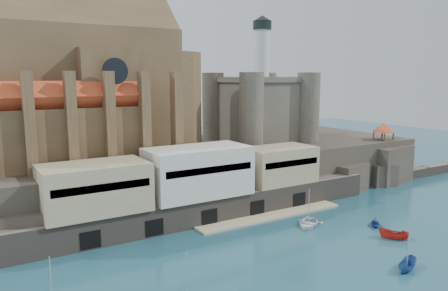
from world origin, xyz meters
TOP-DOWN VIEW (x-y plane):
  - ground at (0.00, 0.00)m, footprint 300.00×300.00m
  - promontory at (-0.19, 39.37)m, footprint 100.00×36.00m
  - quay at (-10.19, 23.07)m, footprint 70.00×12.00m
  - church at (-24.13, 41.85)m, footprint 47.00×25.93m
  - castle_keep at (16.08, 41.08)m, footprint 21.20×21.20m
  - rock_outcrop at (42.00, 25.84)m, footprint 14.50×10.50m
  - pavilion at (42.00, 26.00)m, footprint 6.40×6.40m
  - breakwater at (66.00, 24.00)m, footprint 40.00×3.00m
  - boat_2 at (3.60, -8.90)m, footprint 2.18×2.15m
  - boat_5 at (11.51, -0.81)m, footprint 2.47×2.48m
  - boat_6 at (4.52, 10.95)m, footprint 3.85×4.50m
  - boat_7 at (13.74, 4.55)m, footprint 3.37×3.29m

SIDE VIEW (x-z plane):
  - ground at x=0.00m, z-range 0.00..0.00m
  - breakwater at x=66.00m, z-range -1.20..1.20m
  - boat_2 at x=3.60m, z-range -2.24..2.24m
  - boat_5 at x=11.51m, z-range -2.34..2.34m
  - boat_6 at x=4.52m, z-range -3.24..3.24m
  - boat_7 at x=13.74m, z-range -1.70..1.70m
  - rock_outcrop at x=42.00m, z-range -0.33..8.37m
  - promontory at x=-0.19m, z-range -0.08..9.92m
  - quay at x=-10.19m, z-range -0.46..12.59m
  - pavilion at x=42.00m, z-range 10.03..15.43m
  - castle_keep at x=16.08m, z-range 3.66..32.96m
  - church at x=-24.13m, z-range 6.88..37.38m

